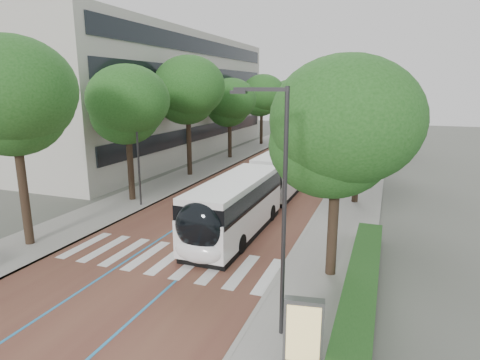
% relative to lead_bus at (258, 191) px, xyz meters
% --- Properties ---
extents(ground, '(160.00, 160.00, 0.00)m').
position_rel_lead_bus_xyz_m(ground, '(-2.05, -9.01, -1.63)').
color(ground, '#51544C').
rests_on(ground, ground).
extents(road, '(11.00, 140.00, 0.02)m').
position_rel_lead_bus_xyz_m(road, '(-2.05, 30.99, -1.62)').
color(road, '#582E27').
rests_on(road, ground).
extents(sidewalk_left, '(4.00, 140.00, 0.12)m').
position_rel_lead_bus_xyz_m(sidewalk_left, '(-9.55, 30.99, -1.57)').
color(sidewalk_left, gray).
rests_on(sidewalk_left, ground).
extents(sidewalk_right, '(4.00, 140.00, 0.12)m').
position_rel_lead_bus_xyz_m(sidewalk_right, '(5.45, 30.99, -1.57)').
color(sidewalk_right, gray).
rests_on(sidewalk_right, ground).
extents(kerb_left, '(0.20, 140.00, 0.14)m').
position_rel_lead_bus_xyz_m(kerb_left, '(-7.65, 30.99, -1.57)').
color(kerb_left, gray).
rests_on(kerb_left, ground).
extents(kerb_right, '(0.20, 140.00, 0.14)m').
position_rel_lead_bus_xyz_m(kerb_right, '(3.55, 30.99, -1.57)').
color(kerb_right, gray).
rests_on(kerb_right, ground).
extents(zebra_crossing, '(10.55, 3.60, 0.01)m').
position_rel_lead_bus_xyz_m(zebra_crossing, '(-1.85, -8.01, -1.60)').
color(zebra_crossing, silver).
rests_on(zebra_crossing, ground).
extents(lane_line_left, '(0.12, 126.00, 0.01)m').
position_rel_lead_bus_xyz_m(lane_line_left, '(-3.65, 30.99, -1.60)').
color(lane_line_left, '#257EBB').
rests_on(lane_line_left, road).
extents(lane_line_right, '(0.12, 126.00, 0.01)m').
position_rel_lead_bus_xyz_m(lane_line_right, '(-0.45, 30.99, -1.60)').
color(lane_line_right, '#257EBB').
rests_on(lane_line_right, road).
extents(office_building, '(18.11, 40.00, 14.00)m').
position_rel_lead_bus_xyz_m(office_building, '(-21.53, 18.99, 5.37)').
color(office_building, '#B4B0A7').
rests_on(office_building, ground).
extents(hedge, '(1.20, 14.00, 0.80)m').
position_rel_lead_bus_xyz_m(hedge, '(7.05, -9.01, -1.11)').
color(hedge, '#1B4618').
rests_on(hedge, sidewalk_right).
extents(streetlight_near, '(1.82, 0.20, 8.00)m').
position_rel_lead_bus_xyz_m(streetlight_near, '(4.57, -12.01, 3.19)').
color(streetlight_near, '#2F2F32').
rests_on(streetlight_near, sidewalk_right).
extents(streetlight_far, '(1.82, 0.20, 8.00)m').
position_rel_lead_bus_xyz_m(streetlight_far, '(4.57, 12.99, 3.19)').
color(streetlight_far, '#2F2F32').
rests_on(streetlight_far, sidewalk_right).
extents(lamp_post_left, '(0.14, 0.14, 8.00)m').
position_rel_lead_bus_xyz_m(lamp_post_left, '(-8.15, -1.01, 2.49)').
color(lamp_post_left, '#2F2F32').
rests_on(lamp_post_left, sidewalk_left).
extents(trees_left, '(6.35, 60.86, 10.21)m').
position_rel_lead_bus_xyz_m(trees_left, '(-9.55, 15.55, 5.16)').
color(trees_left, black).
rests_on(trees_left, ground).
extents(trees_right, '(6.04, 47.48, 8.96)m').
position_rel_lead_bus_xyz_m(trees_right, '(5.65, 9.67, 4.54)').
color(trees_right, black).
rests_on(trees_right, ground).
extents(lead_bus, '(2.64, 18.41, 3.20)m').
position_rel_lead_bus_xyz_m(lead_bus, '(0.00, 0.00, 0.00)').
color(lead_bus, black).
rests_on(lead_bus, ground).
extents(bus_queued_0, '(2.61, 12.41, 3.20)m').
position_rel_lead_bus_xyz_m(bus_queued_0, '(0.09, 16.04, -0.00)').
color(bus_queued_0, white).
rests_on(bus_queued_0, ground).
extents(bus_queued_1, '(3.02, 12.49, 3.20)m').
position_rel_lead_bus_xyz_m(bus_queued_1, '(-0.21, 28.40, -0.00)').
color(bus_queued_1, white).
rests_on(bus_queued_1, ground).
extents(bus_queued_2, '(2.96, 12.48, 3.20)m').
position_rel_lead_bus_xyz_m(bus_queued_2, '(-0.08, 41.46, -0.00)').
color(bus_queued_2, white).
rests_on(bus_queued_2, ground).
extents(bus_queued_3, '(2.57, 12.40, 3.20)m').
position_rel_lead_bus_xyz_m(bus_queued_3, '(-0.06, 54.18, -0.00)').
color(bus_queued_3, white).
rests_on(bus_queued_3, ground).
extents(ad_panel, '(1.14, 0.50, 2.30)m').
position_rel_lead_bus_xyz_m(ad_panel, '(5.79, -13.63, -0.30)').
color(ad_panel, '#59595B').
rests_on(ad_panel, sidewalk_right).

